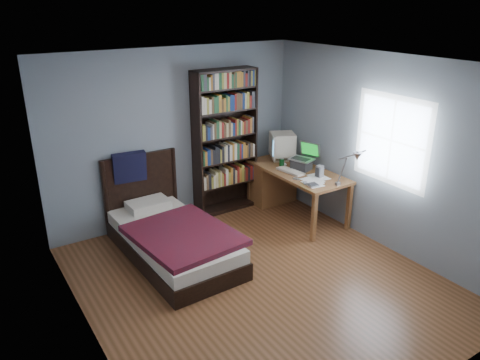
{
  "coord_description": "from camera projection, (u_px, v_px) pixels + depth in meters",
  "views": [
    {
      "loc": [
        -2.72,
        -3.82,
        3.1
      ],
      "look_at": [
        0.12,
        0.58,
        1.05
      ],
      "focal_mm": 35.0,
      "sensor_mm": 36.0,
      "label": 1
    }
  ],
  "objects": [
    {
      "name": "external_drive",
      "position": [
        313.0,
        185.0,
        6.3
      ],
      "size": [
        0.15,
        0.15,
        0.03
      ],
      "primitive_type": "cube",
      "rotation": [
        0.0,
        0.0,
        -0.18
      ],
      "color": "gray",
      "rests_on": "desk"
    },
    {
      "name": "phone_grey",
      "position": [
        305.0,
        183.0,
        6.38
      ],
      "size": [
        0.09,
        0.11,
        0.02
      ],
      "primitive_type": "cube",
      "rotation": [
        0.0,
        0.0,
        -0.44
      ],
      "color": "gray",
      "rests_on": "desk"
    },
    {
      "name": "mouse",
      "position": [
        284.0,
        164.0,
        7.09
      ],
      "size": [
        0.07,
        0.12,
        0.04
      ],
      "primitive_type": "ellipsoid",
      "color": "silver",
      "rests_on": "desk"
    },
    {
      "name": "bookshelf",
      "position": [
        225.0,
        142.0,
        6.98
      ],
      "size": [
        0.98,
        0.3,
        2.17
      ],
      "color": "black",
      "rests_on": "floor"
    },
    {
      "name": "desk_lamp",
      "position": [
        354.0,
        159.0,
        5.82
      ],
      "size": [
        0.24,
        0.52,
        0.62
      ],
      "color": "#99999E",
      "rests_on": "desk"
    },
    {
      "name": "room",
      "position": [
        262.0,
        181.0,
        5.05
      ],
      "size": [
        4.2,
        4.24,
        2.5
      ],
      "color": "brown",
      "rests_on": "ground"
    },
    {
      "name": "speaker",
      "position": [
        320.0,
        172.0,
        6.59
      ],
      "size": [
        0.1,
        0.1,
        0.17
      ],
      "primitive_type": "cube",
      "rotation": [
        0.0,
        0.0,
        0.18
      ],
      "color": "gray",
      "rests_on": "desk"
    },
    {
      "name": "laptop",
      "position": [
        302.0,
        162.0,
        6.89
      ],
      "size": [
        0.42,
        0.4,
        0.4
      ],
      "color": "#2D2D30",
      "rests_on": "desk"
    },
    {
      "name": "phone_silver",
      "position": [
        297.0,
        179.0,
        6.53
      ],
      "size": [
        0.1,
        0.11,
        0.02
      ],
      "primitive_type": "cube",
      "rotation": [
        0.0,
        0.0,
        0.57
      ],
      "color": "#BBBBC0",
      "rests_on": "desk"
    },
    {
      "name": "soda_can",
      "position": [
        282.0,
        163.0,
        7.0
      ],
      "size": [
        0.07,
        0.07,
        0.13
      ],
      "primitive_type": "cylinder",
      "color": "#07340B",
      "rests_on": "desk"
    },
    {
      "name": "bed",
      "position": [
        170.0,
        236.0,
        5.99
      ],
      "size": [
        1.21,
        2.12,
        1.16
      ],
      "color": "black",
      "rests_on": "floor"
    },
    {
      "name": "crt_monitor",
      "position": [
        281.0,
        145.0,
        7.23
      ],
      "size": [
        0.52,
        0.47,
        0.44
      ],
      "color": "beige",
      "rests_on": "desk"
    },
    {
      "name": "keyboard",
      "position": [
        291.0,
        171.0,
        6.81
      ],
      "size": [
        0.23,
        0.46,
        0.04
      ],
      "primitive_type": "cube",
      "rotation": [
        0.0,
        0.07,
        0.13
      ],
      "color": "beige",
      "rests_on": "desk"
    },
    {
      "name": "desk",
      "position": [
        278.0,
        180.0,
        7.37
      ],
      "size": [
        0.75,
        1.64,
        0.73
      ],
      "color": "brown",
      "rests_on": "floor"
    }
  ]
}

